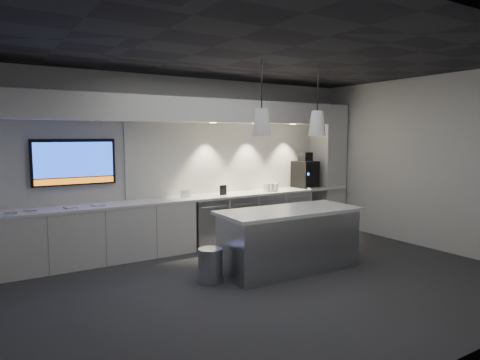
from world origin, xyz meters
TOP-DOWN VIEW (x-y plane):
  - floor at (0.00, 0.00)m, footprint 7.00×7.00m
  - ceiling at (0.00, 0.00)m, footprint 7.00×7.00m
  - wall_back at (0.00, 2.50)m, footprint 7.00×0.00m
  - wall_front at (0.00, -2.50)m, footprint 7.00×0.00m
  - wall_right at (3.50, 0.00)m, footprint 0.00×7.00m
  - back_counter at (0.00, 2.17)m, footprint 6.80×0.65m
  - left_base_cabinets at (-1.75, 2.17)m, footprint 3.30×0.63m
  - fridge_unit_a at (0.25, 2.17)m, footprint 0.60×0.61m
  - fridge_unit_b at (0.88, 2.17)m, footprint 0.60×0.61m
  - fridge_unit_c at (1.51, 2.17)m, footprint 0.60×0.61m
  - fridge_unit_d at (2.14, 2.17)m, footprint 0.60×0.61m
  - backsplash at (1.20, 2.48)m, footprint 4.60×0.03m
  - soffit at (0.00, 2.20)m, footprint 6.90×0.60m
  - column at (3.20, 2.20)m, footprint 0.55×0.55m
  - wall_tv at (-1.90, 2.45)m, footprint 1.25×0.07m
  - island at (0.66, 0.31)m, footprint 2.15×0.97m
  - bin at (-0.59, 0.43)m, footprint 0.34×0.34m
  - coffee_machine at (2.57, 2.20)m, footprint 0.43×0.59m
  - sign_black at (0.57, 2.12)m, footprint 0.14×0.03m
  - sign_white at (-0.17, 2.14)m, footprint 0.18×0.04m
  - cup_cluster at (1.60, 2.07)m, footprint 0.28×0.18m
  - tray_a at (-2.80, 2.11)m, footprint 0.20×0.20m
  - tray_b at (-2.56, 2.16)m, footprint 0.19×0.19m
  - tray_c at (-2.05, 2.08)m, footprint 0.19×0.19m
  - tray_d at (-1.64, 2.10)m, footprint 0.19×0.19m
  - pendant_left at (0.15, 0.31)m, footprint 0.26×0.26m
  - pendant_right at (1.16, 0.31)m, footprint 0.26×0.26m

SIDE VIEW (x-z plane):
  - floor at x=0.00m, z-range 0.00..0.00m
  - bin at x=-0.59m, z-range 0.00..0.46m
  - fridge_unit_a at x=0.25m, z-range 0.00..0.85m
  - fridge_unit_b at x=0.88m, z-range 0.00..0.85m
  - fridge_unit_c at x=1.51m, z-range 0.00..0.85m
  - fridge_unit_d at x=2.14m, z-range 0.00..0.85m
  - left_base_cabinets at x=-1.75m, z-range 0.00..0.86m
  - island at x=0.66m, z-range 0.00..0.90m
  - back_counter at x=0.00m, z-range 0.86..0.90m
  - tray_a at x=-2.80m, z-range 0.90..0.92m
  - tray_b at x=-2.56m, z-range 0.90..0.92m
  - tray_c at x=-2.05m, z-range 0.90..0.92m
  - tray_d at x=-1.64m, z-range 0.90..0.92m
  - sign_white at x=-0.17m, z-range 0.90..1.04m
  - cup_cluster at x=1.60m, z-range 0.90..1.05m
  - sign_black at x=0.57m, z-range 0.90..1.08m
  - coffee_machine at x=2.57m, z-range 0.84..1.56m
  - column at x=3.20m, z-range 0.00..2.60m
  - wall_back at x=0.00m, z-range -2.00..5.00m
  - wall_front at x=0.00m, z-range -2.00..5.00m
  - wall_right at x=3.50m, z-range -2.00..5.00m
  - backsplash at x=1.20m, z-range 0.90..2.20m
  - wall_tv at x=-1.90m, z-range 1.20..1.92m
  - pendant_left at x=0.15m, z-range 1.62..2.69m
  - pendant_right at x=1.16m, z-range 1.62..2.69m
  - soffit at x=0.00m, z-range 2.20..2.60m
  - ceiling at x=0.00m, z-range 3.00..3.00m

